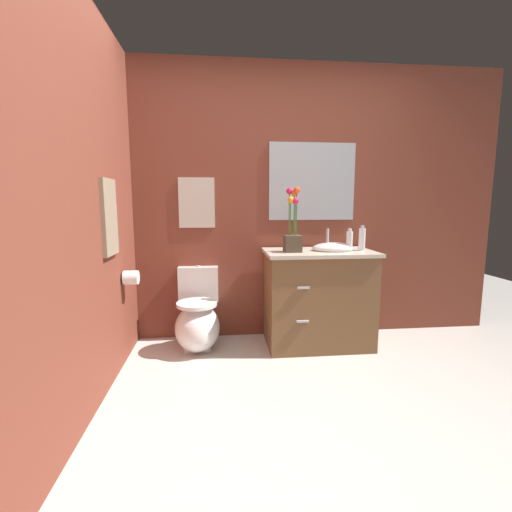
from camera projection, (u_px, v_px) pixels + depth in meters
name	position (u px, v px, depth m)	size (l,w,h in m)	color
ground_plane	(316.00, 437.00, 1.94)	(8.41, 8.41, 0.00)	beige
wall_back	(294.00, 204.00, 3.35)	(3.93, 0.05, 2.50)	brown
wall_left	(84.00, 204.00, 2.09)	(0.05, 4.39, 2.50)	brown
toilet	(198.00, 321.00, 3.11)	(0.38, 0.59, 0.69)	white
vanity_cabinet	(318.00, 297.00, 3.17)	(0.94, 0.56, 1.03)	brown
flower_vase	(293.00, 231.00, 3.01)	(0.14, 0.14, 0.54)	#4C3D2D
soap_bottle	(349.00, 241.00, 3.07)	(0.05, 0.05, 0.19)	white
lotion_bottle	(362.00, 239.00, 3.11)	(0.06, 0.06, 0.22)	white
wall_poster	(197.00, 203.00, 3.22)	(0.32, 0.01, 0.45)	beige
wall_mirror	(312.00, 182.00, 3.30)	(0.80, 0.01, 0.70)	#B2BCC6
hanging_towel	(109.00, 217.00, 2.45)	(0.03, 0.28, 0.52)	gray
toilet_paper_roll	(131.00, 278.00, 2.80)	(0.11, 0.11, 0.11)	white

